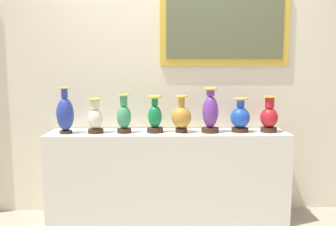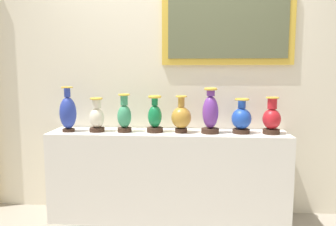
# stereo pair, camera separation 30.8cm
# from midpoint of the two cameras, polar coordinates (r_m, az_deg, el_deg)

# --- Properties ---
(ground_plane) EXTENTS (10.78, 10.78, 0.00)m
(ground_plane) POSITION_cam_midpoint_polar(r_m,az_deg,el_deg) (3.36, -2.75, -17.41)
(ground_plane) COLOR gray
(display_shelf) EXTENTS (2.19, 0.42, 0.84)m
(display_shelf) POSITION_cam_midpoint_polar(r_m,az_deg,el_deg) (3.21, -2.79, -10.60)
(display_shelf) COLOR silver
(display_shelf) RESTS_ON ground_plane
(back_wall) EXTENTS (4.78, 0.14, 2.94)m
(back_wall) POSITION_cam_midpoint_polar(r_m,az_deg,el_deg) (3.32, -2.59, 8.57)
(back_wall) COLOR beige
(back_wall) RESTS_ON ground_plane
(vase_cobalt) EXTENTS (0.15, 0.15, 0.42)m
(vase_cobalt) POSITION_cam_midpoint_polar(r_m,az_deg,el_deg) (3.20, -19.68, -0.14)
(vase_cobalt) COLOR #382319
(vase_cobalt) RESTS_ON display_shelf
(vase_ivory) EXTENTS (0.14, 0.14, 0.32)m
(vase_ivory) POSITION_cam_midpoint_polar(r_m,az_deg,el_deg) (3.14, -14.95, -0.84)
(vase_ivory) COLOR #382319
(vase_ivory) RESTS_ON display_shelf
(vase_jade) EXTENTS (0.13, 0.13, 0.35)m
(vase_jade) POSITION_cam_midpoint_polar(r_m,az_deg,el_deg) (3.09, -10.30, -0.63)
(vase_jade) COLOR #382319
(vase_jade) RESTS_ON display_shelf
(vase_emerald) EXTENTS (0.15, 0.15, 0.34)m
(vase_emerald) POSITION_cam_midpoint_polar(r_m,az_deg,el_deg) (3.08, -5.10, -0.69)
(vase_emerald) COLOR #382319
(vase_emerald) RESTS_ON display_shelf
(vase_ochre) EXTENTS (0.18, 0.18, 0.34)m
(vase_ochre) POSITION_cam_midpoint_polar(r_m,az_deg,el_deg) (3.06, -0.58, -0.70)
(vase_ochre) COLOR #382319
(vase_ochre) RESTS_ON display_shelf
(vase_violet) EXTENTS (0.16, 0.16, 0.41)m
(vase_violet) POSITION_cam_midpoint_polar(r_m,az_deg,el_deg) (3.07, 4.33, 0.06)
(vase_violet) COLOR #382319
(vase_violet) RESTS_ON display_shelf
(vase_sapphire) EXTENTS (0.18, 0.18, 0.32)m
(vase_sapphire) POSITION_cam_midpoint_polar(r_m,az_deg,el_deg) (3.13, 9.38, -0.79)
(vase_sapphire) COLOR #382319
(vase_sapphire) RESTS_ON display_shelf
(vase_crimson) EXTENTS (0.16, 0.16, 0.33)m
(vase_crimson) POSITION_cam_midpoint_polar(r_m,az_deg,el_deg) (3.18, 14.10, -0.71)
(vase_crimson) COLOR #382319
(vase_crimson) RESTS_ON display_shelf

